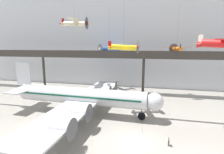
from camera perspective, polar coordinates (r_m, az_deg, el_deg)
ground_plane at (r=25.27m, az=6.79°, el=-20.09°), size 260.00×260.00×0.00m
hangar_back_wall at (r=54.62m, az=10.89°, el=11.17°), size 140.00×3.00×27.55m
mezzanine_walkway at (r=46.38m, az=10.33°, el=6.36°), size 110.00×3.20×11.43m
airliner_silver_main at (r=33.44m, az=-10.38°, el=-6.23°), size 30.69×34.65×9.34m
suspended_plane_orange_highwing at (r=46.76m, az=20.43°, el=8.70°), size 6.95×5.73×11.90m
suspended_plane_cream_biplane at (r=45.59m, az=-12.08°, el=16.67°), size 6.78×8.33×6.34m
suspended_plane_red_highwing at (r=29.44m, az=32.65°, el=9.23°), size 7.15×7.98×11.08m
suspended_plane_yellow_lowwing at (r=33.35m, az=3.83°, el=9.58°), size 6.10×7.27×11.47m
suspended_plane_blue_trainer at (r=50.72m, az=-0.85°, el=9.04°), size 6.83×6.89×12.30m
stanchion_barrier at (r=27.12m, az=9.80°, el=-17.14°), size 0.36×0.36×1.08m
info_sign_pedestal at (r=25.08m, az=18.02°, el=-19.61°), size 0.17×0.78×1.24m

